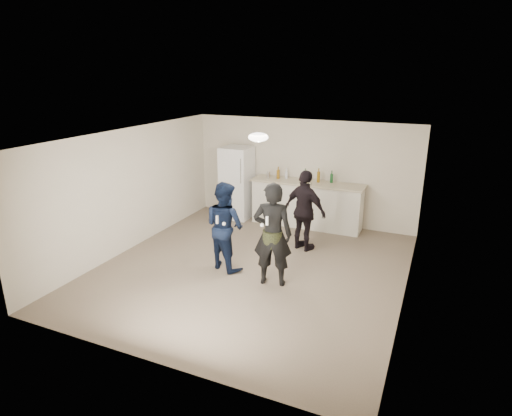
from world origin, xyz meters
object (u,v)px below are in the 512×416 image
at_px(shaker, 268,175).
at_px(fridge, 237,183).
at_px(counter, 306,205).
at_px(man, 225,226).
at_px(spectator, 305,211).
at_px(woman, 273,234).

bearing_deg(shaker, fridge, -178.47).
bearing_deg(counter, shaker, -177.18).
distance_m(counter, fridge, 1.84).
distance_m(fridge, man, 2.94).
bearing_deg(spectator, man, 71.90).
relative_size(fridge, shaker, 10.59).
bearing_deg(woman, man, -25.34).
xyz_separation_m(man, spectator, (1.10, 1.42, 0.01)).
bearing_deg(man, fridge, -48.36).
height_order(shaker, woman, woman).
height_order(counter, fridge, fridge).
relative_size(shaker, spectator, 0.10).
xyz_separation_m(fridge, woman, (2.14, -2.98, 0.02)).
distance_m(fridge, woman, 3.67).
xyz_separation_m(shaker, spectator, (1.36, -1.34, -0.33)).
bearing_deg(fridge, spectator, -30.93).
distance_m(shaker, spectator, 1.93).
bearing_deg(man, spectator, -107.92).
xyz_separation_m(counter, shaker, (-0.97, -0.05, 0.65)).
bearing_deg(spectator, fridge, -11.19).
relative_size(counter, spectator, 1.54).
xyz_separation_m(man, woman, (1.05, -0.24, 0.08)).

